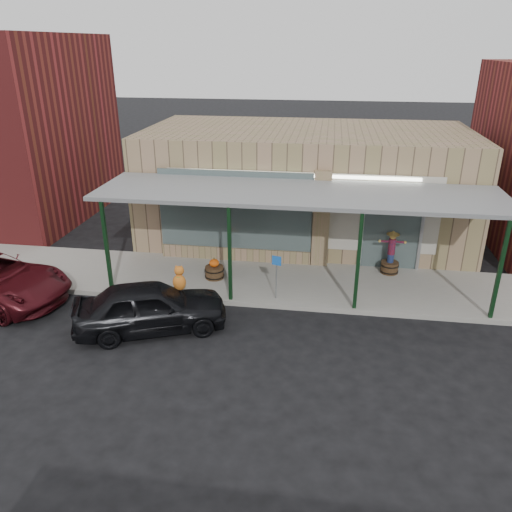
# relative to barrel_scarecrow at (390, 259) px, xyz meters

# --- Properties ---
(ground) EXTENTS (120.00, 120.00, 0.00)m
(ground) POSITION_rel_barrel_scarecrow_xyz_m (-3.01, -4.73, -0.65)
(ground) COLOR black
(ground) RESTS_ON ground
(sidewalk) EXTENTS (40.00, 3.20, 0.15)m
(sidewalk) POSITION_rel_barrel_scarecrow_xyz_m (-3.01, -1.13, -0.57)
(sidewalk) COLOR gray
(sidewalk) RESTS_ON ground
(storefront) EXTENTS (12.00, 6.25, 4.20)m
(storefront) POSITION_rel_barrel_scarecrow_xyz_m (-3.01, 3.43, 1.45)
(storefront) COLOR #93745A
(storefront) RESTS_ON ground
(awning) EXTENTS (12.00, 3.00, 3.04)m
(awning) POSITION_rel_barrel_scarecrow_xyz_m (-3.01, -1.17, 2.36)
(awning) COLOR slate
(awning) RESTS_ON ground
(block_buildings_near) EXTENTS (61.00, 8.00, 8.00)m
(block_buildings_near) POSITION_rel_barrel_scarecrow_xyz_m (-1.00, 4.47, 3.12)
(block_buildings_near) COLOR maroon
(block_buildings_near) RESTS_ON ground
(barrel_scarecrow) EXTENTS (0.89, 0.68, 1.47)m
(barrel_scarecrow) POSITION_rel_barrel_scarecrow_xyz_m (0.00, 0.00, 0.00)
(barrel_scarecrow) COLOR #533621
(barrel_scarecrow) RESTS_ON sidewalk
(barrel_pumpkin) EXTENTS (0.72, 0.72, 0.70)m
(barrel_pumpkin) POSITION_rel_barrel_scarecrow_xyz_m (-5.61, -1.24, -0.25)
(barrel_pumpkin) COLOR #533621
(barrel_pumpkin) RESTS_ON sidewalk
(handicap_sign) EXTENTS (0.27, 0.10, 1.35)m
(handicap_sign) POSITION_rel_barrel_scarecrow_xyz_m (-3.49, -2.33, 0.38)
(handicap_sign) COLOR gray
(handicap_sign) RESTS_ON sidewalk
(parked_sedan) EXTENTS (4.31, 2.96, 1.57)m
(parked_sedan) POSITION_rel_barrel_scarecrow_xyz_m (-6.63, -4.30, 0.04)
(parked_sedan) COLOR black
(parked_sedan) RESTS_ON ground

